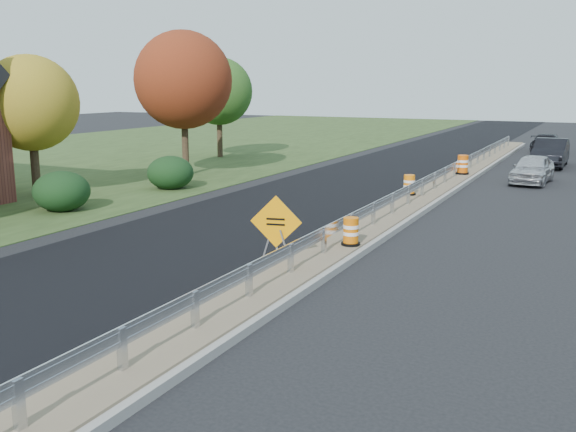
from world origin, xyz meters
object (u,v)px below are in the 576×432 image
at_px(barrel_median_far, 463,165).
at_px(car_silver, 532,169).
at_px(barrel_median_near, 351,232).
at_px(barrel_median_mid, 409,185).
at_px(car_dark_far, 547,142).
at_px(car_dark_mid, 550,153).
at_px(caution_sign, 276,249).

bearing_deg(barrel_median_far, car_silver, -0.46).
bearing_deg(barrel_median_near, barrel_median_mid, 95.67).
height_order(car_silver, car_dark_far, car_silver).
relative_size(barrel_median_near, car_dark_mid, 0.16).
xyz_separation_m(barrel_median_mid, car_silver, (3.97, 7.19, 0.07)).
relative_size(caution_sign, car_dark_mid, 0.39).
relative_size(caution_sign, car_silver, 0.46).
distance_m(barrel_median_mid, car_dark_far, 23.37).
relative_size(barrel_median_near, barrel_median_mid, 0.96).
relative_size(barrel_median_near, car_dark_far, 0.17).
bearing_deg(car_dark_mid, caution_sign, -99.17).
relative_size(caution_sign, barrel_median_mid, 2.29).
bearing_deg(car_dark_far, barrel_median_far, 83.53).
relative_size(barrel_median_far, car_dark_mid, 0.20).
distance_m(car_dark_mid, car_dark_far, 8.79).
height_order(barrel_median_near, car_dark_mid, car_dark_mid).
relative_size(caution_sign, car_dark_far, 0.42).
distance_m(caution_sign, car_dark_mid, 25.86).
xyz_separation_m(caution_sign, barrel_median_far, (1.02, 18.27, 0.21)).
distance_m(barrel_median_far, car_dark_far, 16.13).
height_order(barrel_median_near, barrel_median_far, barrel_median_far).
xyz_separation_m(caution_sign, car_dark_far, (3.61, 34.20, 0.18)).
height_order(barrel_median_near, car_dark_far, car_dark_far).
bearing_deg(car_silver, barrel_median_far, -176.29).
bearing_deg(barrel_median_near, car_dark_mid, 81.94).
xyz_separation_m(barrel_median_mid, car_dark_far, (3.26, 23.14, 0.03)).
bearing_deg(barrel_median_mid, caution_sign, -91.81).
bearing_deg(car_dark_mid, barrel_median_mid, -105.26).
height_order(car_silver, car_dark_mid, car_dark_mid).
bearing_deg(barrel_median_near, car_silver, 79.13).
xyz_separation_m(barrel_median_far, car_dark_far, (2.59, 15.92, -0.04)).
relative_size(barrel_median_near, barrel_median_far, 0.82).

